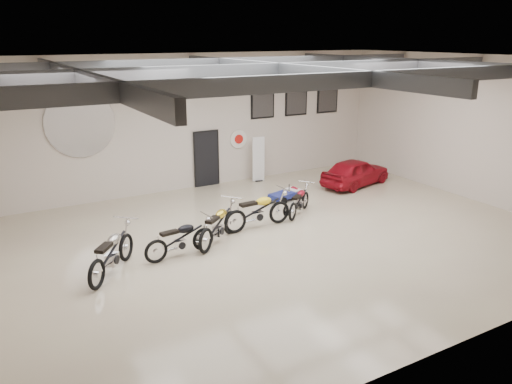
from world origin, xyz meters
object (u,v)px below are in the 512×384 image
banner_stand (258,159)px  motorcycle_gold (218,224)px  motorcycle_yellow (258,210)px  motorcycle_red (299,201)px  go_kart (288,192)px  motorcycle_silver (111,252)px  vintage_car (356,172)px  motorcycle_black (180,238)px

banner_stand → motorcycle_gold: (-4.09, -4.88, -0.35)m
motorcycle_yellow → motorcycle_red: bearing=10.6°
banner_stand → motorcycle_yellow: banner_stand is taller
motorcycle_gold → motorcycle_red: 3.40m
motorcycle_gold → go_kart: motorcycle_gold is taller
motorcycle_gold → go_kart: 4.48m
motorcycle_silver → motorcycle_red: (6.37, 1.29, -0.11)m
motorcycle_gold → go_kart: (3.83, 2.31, -0.27)m
banner_stand → motorcycle_red: (-0.80, -4.05, -0.44)m
banner_stand → vintage_car: size_ratio=0.58×
motorcycle_yellow → go_kart: size_ratio=1.41×
motorcycle_silver → motorcycle_black: size_ratio=1.13×
motorcycle_yellow → vintage_car: 5.93m
motorcycle_gold → motorcycle_red: bearing=-23.6°
motorcycle_yellow → vintage_car: bearing=18.5°
motorcycle_red → vintage_car: (3.78, 1.68, 0.07)m
go_kart → vintage_car: bearing=-12.8°
banner_stand → motorcycle_gold: size_ratio=0.85×
motorcycle_black → vintage_car: bearing=12.3°
motorcycle_gold → banner_stand: bearing=12.3°
banner_stand → motorcycle_yellow: bearing=-111.7°
go_kart → motorcycle_black: bearing=-168.7°
motorcycle_silver → go_kart: size_ratio=1.43×
go_kart → motorcycle_red: bearing=-125.9°
banner_stand → motorcycle_red: bearing=-92.8°
banner_stand → go_kart: 2.66m
go_kart → motorcycle_yellow: bearing=-156.9°
banner_stand → motorcycle_silver: 8.95m
motorcycle_silver → motorcycle_red: size_ratio=1.24×
motorcycle_silver → motorcycle_gold: size_ratio=1.04×
motorcycle_yellow → motorcycle_gold: bearing=-166.4°
motorcycle_black → go_kart: motorcycle_black is taller
motorcycle_black → motorcycle_yellow: 2.89m
motorcycle_black → motorcycle_red: bearing=7.7°
motorcycle_silver → vintage_car: size_ratio=0.71×
motorcycle_silver → motorcycle_yellow: size_ratio=1.01×
motorcycle_gold → motorcycle_silver: bearing=150.9°
go_kart → vintage_car: vintage_car is taller
motorcycle_silver → motorcycle_black: motorcycle_silver is taller
banner_stand → motorcycle_silver: size_ratio=0.82×
motorcycle_gold → motorcycle_yellow: 1.58m
motorcycle_yellow → motorcycle_red: size_ratio=1.23×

